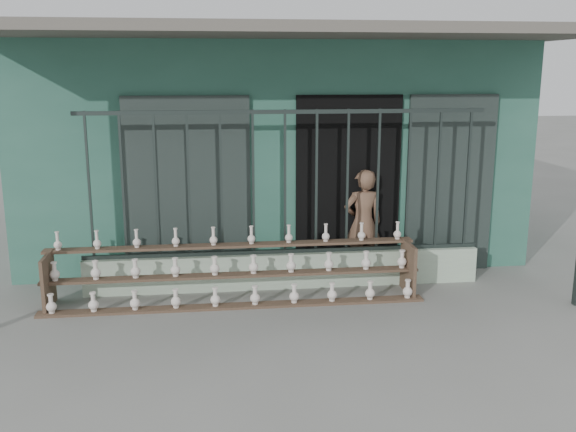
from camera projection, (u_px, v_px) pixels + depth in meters
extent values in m
plane|color=slate|center=(299.00, 326.00, 6.95)|extent=(60.00, 60.00, 0.00)
cube|color=#2E6250|center=(264.00, 138.00, 10.75)|extent=(7.00, 5.00, 3.20)
cube|color=black|center=(347.00, 186.00, 8.55)|extent=(1.40, 0.12, 2.40)
cube|color=#202B27|center=(188.00, 190.00, 8.26)|extent=(1.60, 0.08, 2.40)
cube|color=#202B27|center=(449.00, 184.00, 8.68)|extent=(1.20, 0.08, 2.40)
cube|color=#59544C|center=(286.00, 31.00, 7.41)|extent=(7.40, 2.00, 0.12)
cube|color=#B0C9AC|center=(285.00, 270.00, 8.16)|extent=(5.00, 0.20, 0.45)
cube|color=#283330|center=(89.00, 187.00, 7.63)|extent=(0.03, 0.03, 1.80)
cube|color=#283330|center=(123.00, 186.00, 7.68)|extent=(0.03, 0.03, 1.80)
cube|color=#283330|center=(156.00, 186.00, 7.72)|extent=(0.03, 0.03, 1.80)
cube|color=#283330|center=(189.00, 185.00, 7.77)|extent=(0.03, 0.03, 1.80)
cube|color=#283330|center=(221.00, 184.00, 7.81)|extent=(0.03, 0.03, 1.80)
cube|color=#283330|center=(253.00, 184.00, 7.86)|extent=(0.03, 0.03, 1.80)
cube|color=#283330|center=(285.00, 183.00, 7.91)|extent=(0.03, 0.03, 1.80)
cube|color=#283330|center=(316.00, 182.00, 7.95)|extent=(0.03, 0.03, 1.80)
cube|color=#283330|center=(347.00, 182.00, 8.00)|extent=(0.03, 0.03, 1.80)
cube|color=#283330|center=(378.00, 181.00, 8.05)|extent=(0.03, 0.03, 1.80)
cube|color=#283330|center=(408.00, 180.00, 8.09)|extent=(0.03, 0.03, 1.80)
cube|color=#283330|center=(438.00, 180.00, 8.14)|extent=(0.03, 0.03, 1.80)
cube|color=#283330|center=(468.00, 179.00, 8.19)|extent=(0.03, 0.03, 1.80)
cube|color=#283330|center=(285.00, 112.00, 7.71)|extent=(5.00, 0.04, 0.05)
cube|color=#283330|center=(285.00, 251.00, 8.10)|extent=(5.00, 0.04, 0.05)
cube|color=brown|center=(236.00, 306.00, 7.50)|extent=(4.50, 0.18, 0.03)
cube|color=brown|center=(234.00, 275.00, 7.67)|extent=(4.50, 0.18, 0.03)
cube|color=brown|center=(233.00, 245.00, 7.85)|extent=(4.50, 0.18, 0.03)
cube|color=brown|center=(48.00, 282.00, 7.42)|extent=(0.04, 0.55, 0.64)
cube|color=brown|center=(408.00, 268.00, 7.93)|extent=(0.04, 0.55, 0.64)
imported|color=brown|center=(363.00, 223.00, 8.52)|extent=(0.56, 0.40, 1.45)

